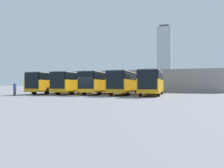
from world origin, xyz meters
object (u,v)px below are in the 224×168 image
bus_0 (152,82)px  bus_3 (76,82)px  bus_2 (100,82)px  pedestrian (15,89)px  bus_1 (125,82)px  bus_4 (53,82)px

bus_0 → bus_3: (12.52, -0.57, 0.00)m
bus_2 → pedestrian: 12.35m
bus_1 → pedestrian: bus_1 is taller
bus_1 → bus_3: size_ratio=1.00×
bus_2 → bus_0: bearing=171.2°
bus_4 → pedestrian: (0.37, 8.28, -0.90)m
bus_0 → bus_4: size_ratio=1.00×
bus_2 → pedestrian: bearing=42.0°
bus_2 → pedestrian: size_ratio=6.43×
pedestrian → bus_4: bearing=-86.1°
bus_1 → bus_4: bearing=-2.4°
bus_0 → bus_4: 16.70m
bus_3 → pedestrian: size_ratio=6.43×
bus_3 → bus_1: bearing=177.0°
bus_3 → bus_4: 4.18m
bus_0 → pedestrian: bus_0 is taller
bus_0 → bus_4: bearing=-4.5°
bus_0 → bus_3: bearing=-5.6°
bus_4 → pedestrian: 8.34m
bus_0 → bus_2: 8.39m
bus_0 → pedestrian: (17.06, 7.85, -0.90)m
bus_2 → pedestrian: (8.71, 8.70, -0.90)m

